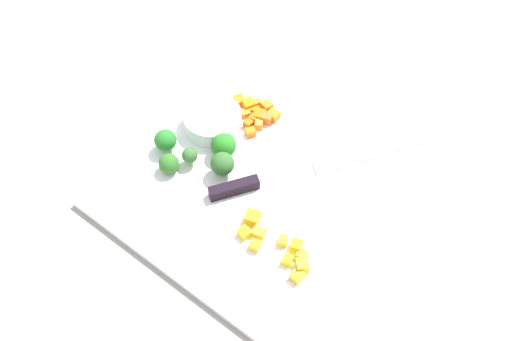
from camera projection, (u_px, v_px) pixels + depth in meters
ground_plane at (256, 179)px, 0.90m from camera, size 4.00×4.00×0.00m
cutting_board at (256, 176)px, 0.90m from camera, size 0.42×0.38×0.01m
prep_bowl at (213, 120)px, 0.94m from camera, size 0.09×0.09×0.03m
chef_knife at (279, 177)px, 0.88m from camera, size 0.30×0.21×0.02m
carrot_dice_0 at (249, 105)px, 0.97m from camera, size 0.03×0.03×0.02m
carrot_dice_1 at (258, 102)px, 0.97m from camera, size 0.01×0.01×0.01m
carrot_dice_2 at (240, 101)px, 0.97m from camera, size 0.02×0.02×0.01m
carrot_dice_3 at (259, 124)px, 0.94m from camera, size 0.02×0.02×0.01m
carrot_dice_4 at (255, 110)px, 0.96m from camera, size 0.02×0.02×0.01m
carrot_dice_5 at (249, 101)px, 0.98m from camera, size 0.01×0.01×0.01m
carrot_dice_6 at (266, 118)px, 0.95m from camera, size 0.02×0.02×0.02m
carrot_dice_7 at (254, 118)px, 0.95m from camera, size 0.01×0.01×0.01m
carrot_dice_8 at (250, 132)px, 0.93m from camera, size 0.02×0.02×0.01m
carrot_dice_9 at (266, 106)px, 0.97m from camera, size 0.02×0.02×0.01m
carrot_dice_10 at (246, 113)px, 0.96m from camera, size 0.02×0.02×0.01m
carrot_dice_11 at (260, 115)px, 0.95m from camera, size 0.02×0.02×0.01m
carrot_dice_12 at (273, 116)px, 0.95m from camera, size 0.02×0.02×0.01m
carrot_dice_13 at (248, 124)px, 0.94m from camera, size 0.01×0.01×0.01m
pepper_dice_0 at (302, 255)px, 0.81m from camera, size 0.02×0.02×0.01m
pepper_dice_1 at (252, 218)px, 0.84m from camera, size 0.02×0.03×0.02m
pepper_dice_2 at (283, 241)px, 0.82m from camera, size 0.02×0.02×0.01m
pepper_dice_3 at (302, 265)px, 0.80m from camera, size 0.02×0.02×0.02m
pepper_dice_4 at (259, 233)px, 0.83m from camera, size 0.02×0.02×0.01m
pepper_dice_5 at (255, 245)px, 0.82m from camera, size 0.02×0.02×0.01m
pepper_dice_6 at (288, 260)px, 0.80m from camera, size 0.02×0.02×0.01m
pepper_dice_7 at (297, 276)px, 0.79m from camera, size 0.02×0.02×0.01m
pepper_dice_8 at (245, 233)px, 0.83m from camera, size 0.02×0.02×0.01m
pepper_dice_9 at (296, 246)px, 0.81m from camera, size 0.02×0.02×0.02m
broccoli_floret_0 at (169, 164)px, 0.89m from camera, size 0.03×0.03×0.03m
broccoli_floret_1 at (223, 147)px, 0.90m from camera, size 0.04×0.04×0.04m
broccoli_floret_2 at (222, 164)px, 0.87m from camera, size 0.04×0.04×0.04m
broccoli_floret_3 at (190, 156)px, 0.89m from camera, size 0.02×0.02×0.03m
broccoli_floret_4 at (165, 141)px, 0.90m from camera, size 0.04×0.04×0.04m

